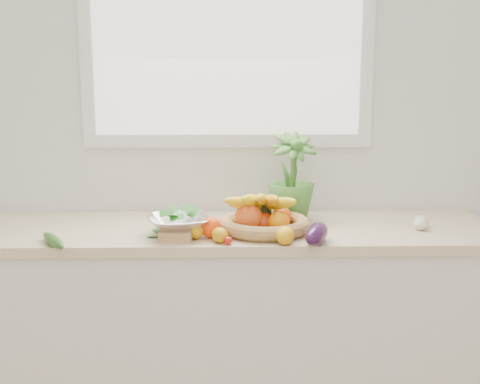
{
  "coord_description": "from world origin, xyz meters",
  "views": [
    {
      "loc": [
        0.0,
        -0.5,
        1.52
      ],
      "look_at": [
        0.05,
        1.93,
        1.05
      ],
      "focal_mm": 45.0,
      "sensor_mm": 36.0,
      "label": 1
    }
  ],
  "objects_px": {
    "eggplant": "(317,234)",
    "apple": "(263,223)",
    "fruit_basket": "(263,219)",
    "potted_herb": "(292,176)",
    "colander_with_spinach": "(179,220)",
    "cucumber": "(53,240)"
  },
  "relations": [
    {
      "from": "cucumber",
      "to": "potted_herb",
      "type": "bearing_deg",
      "value": 22.52
    },
    {
      "from": "apple",
      "to": "colander_with_spinach",
      "type": "xyz_separation_m",
      "value": [
        -0.34,
        -0.04,
        0.02
      ]
    },
    {
      "from": "fruit_basket",
      "to": "colander_with_spinach",
      "type": "xyz_separation_m",
      "value": [
        -0.34,
        -0.06,
        0.01
      ]
    },
    {
      "from": "apple",
      "to": "cucumber",
      "type": "xyz_separation_m",
      "value": [
        -0.79,
        -0.17,
        -0.02
      ]
    },
    {
      "from": "potted_herb",
      "to": "fruit_basket",
      "type": "bearing_deg",
      "value": -124.09
    },
    {
      "from": "eggplant",
      "to": "cucumber",
      "type": "xyz_separation_m",
      "value": [
        -0.98,
        0.0,
        -0.02
      ]
    },
    {
      "from": "cucumber",
      "to": "colander_with_spinach",
      "type": "xyz_separation_m",
      "value": [
        0.46,
        0.13,
        0.04
      ]
    },
    {
      "from": "eggplant",
      "to": "fruit_basket",
      "type": "relative_size",
      "value": 0.48
    },
    {
      "from": "apple",
      "to": "fruit_basket",
      "type": "xyz_separation_m",
      "value": [
        0.0,
        0.02,
        0.01
      ]
    },
    {
      "from": "apple",
      "to": "colander_with_spinach",
      "type": "height_order",
      "value": "colander_with_spinach"
    },
    {
      "from": "cucumber",
      "to": "fruit_basket",
      "type": "height_order",
      "value": "fruit_basket"
    },
    {
      "from": "eggplant",
      "to": "fruit_basket",
      "type": "height_order",
      "value": "fruit_basket"
    },
    {
      "from": "colander_with_spinach",
      "to": "apple",
      "type": "bearing_deg",
      "value": 6.82
    },
    {
      "from": "fruit_basket",
      "to": "apple",
      "type": "bearing_deg",
      "value": -94.24
    },
    {
      "from": "apple",
      "to": "eggplant",
      "type": "bearing_deg",
      "value": -42.02
    },
    {
      "from": "cucumber",
      "to": "colander_with_spinach",
      "type": "bearing_deg",
      "value": 16.02
    },
    {
      "from": "potted_herb",
      "to": "apple",
      "type": "bearing_deg",
      "value": -122.23
    },
    {
      "from": "eggplant",
      "to": "potted_herb",
      "type": "xyz_separation_m",
      "value": [
        -0.06,
        0.38,
        0.16
      ]
    },
    {
      "from": "eggplant",
      "to": "cucumber",
      "type": "height_order",
      "value": "eggplant"
    },
    {
      "from": "eggplant",
      "to": "apple",
      "type": "bearing_deg",
      "value": 137.98
    },
    {
      "from": "potted_herb",
      "to": "colander_with_spinach",
      "type": "distance_m",
      "value": 0.55
    },
    {
      "from": "cucumber",
      "to": "fruit_basket",
      "type": "distance_m",
      "value": 0.81
    }
  ]
}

